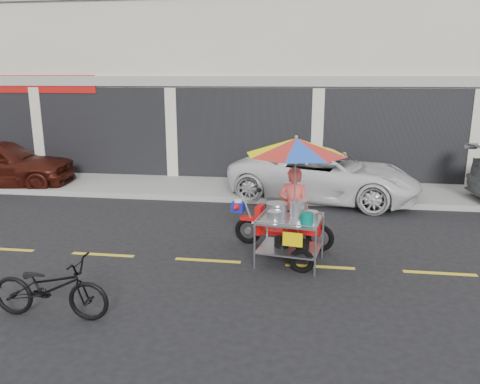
# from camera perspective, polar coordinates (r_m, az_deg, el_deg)

# --- Properties ---
(ground) EXTENTS (90.00, 90.00, 0.00)m
(ground) POSITION_cam_1_polar(r_m,az_deg,el_deg) (8.39, 9.72, -8.98)
(ground) COLOR black
(sidewalk) EXTENTS (45.00, 3.00, 0.15)m
(sidewalk) POSITION_cam_1_polar(r_m,az_deg,el_deg) (13.61, 9.21, 0.30)
(sidewalk) COLOR gray
(sidewalk) RESTS_ON ground
(shophouse_block) EXTENTS (36.00, 8.11, 10.40)m
(shophouse_block) POSITION_cam_1_polar(r_m,az_deg,el_deg) (18.62, 18.56, 16.30)
(shophouse_block) COLOR beige
(shophouse_block) RESTS_ON ground
(centerline) EXTENTS (42.00, 0.10, 0.01)m
(centerline) POSITION_cam_1_polar(r_m,az_deg,el_deg) (8.39, 9.72, -8.95)
(centerline) COLOR gold
(centerline) RESTS_ON ground
(white_pickup) EXTENTS (5.37, 3.38, 1.38)m
(white_pickup) POSITION_cam_1_polar(r_m,az_deg,el_deg) (12.71, 10.18, 2.13)
(white_pickup) COLOR silver
(white_pickup) RESTS_ON ground
(near_bicycle) EXTENTS (1.67, 0.59, 0.88)m
(near_bicycle) POSITION_cam_1_polar(r_m,az_deg,el_deg) (7.00, -22.15, -10.73)
(near_bicycle) COLOR black
(near_bicycle) RESTS_ON ground
(food_vendor_rig) EXTENTS (2.27, 2.08, 2.28)m
(food_vendor_rig) POSITION_cam_1_polar(r_m,az_deg,el_deg) (8.34, 6.49, 1.34)
(food_vendor_rig) COLOR black
(food_vendor_rig) RESTS_ON ground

